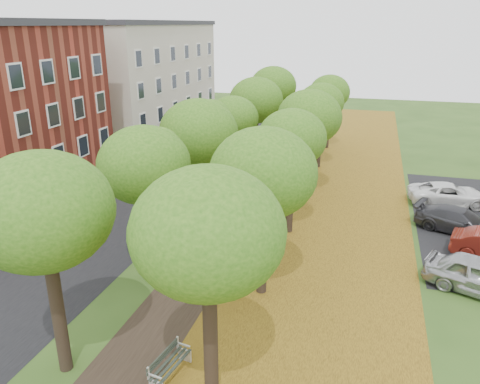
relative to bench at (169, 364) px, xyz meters
The scene contains 10 objects.
ground 1.26m from the bench, 150.54° to the right, with size 120.00×120.00×0.00m, color #2D4C19.
street_asphalt 16.76m from the bench, 120.62° to the left, with size 8.00×70.00×0.01m, color black.
footpath 14.46m from the bench, 94.10° to the left, with size 3.20×70.00×0.01m, color black.
leaf_verge 14.96m from the bench, 74.61° to the left, with size 7.50×70.00×0.01m, color olive.
tree_row_west 15.41m from the bench, 102.64° to the left, with size 3.65×33.65×6.38m.
tree_row_east 15.15m from the bench, 83.79° to the left, with size 3.65×33.65×6.38m.
building_cream 37.40m from the bench, 119.09° to the left, with size 10.30×20.30×10.40m.
bench is the anchor object (origin of this frame).
car_grey 16.93m from the bench, 53.94° to the left, with size 1.77×4.36×1.26m, color #303035.
car_white 20.42m from the bench, 60.78° to the left, with size 2.10×4.55×1.26m, color white.
Camera 1 is at (6.26, -9.89, 10.11)m, focal length 35.00 mm.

